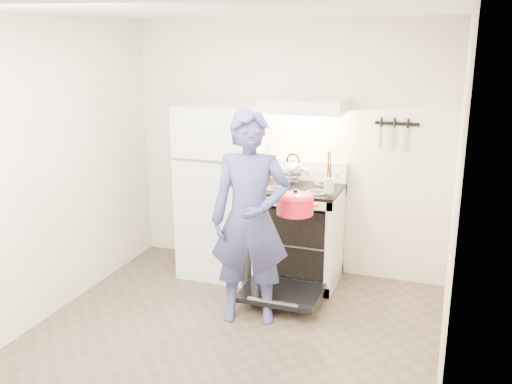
% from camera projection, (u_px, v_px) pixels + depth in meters
% --- Properties ---
extents(floor, '(3.60, 3.60, 0.00)m').
position_uv_depth(floor, '(219.00, 351.00, 4.37)').
color(floor, brown).
rests_on(floor, ground).
extents(back_wall, '(3.20, 0.02, 2.50)m').
position_uv_depth(back_wall, '(288.00, 148.00, 5.67)').
color(back_wall, silver).
rests_on(back_wall, ground).
extents(refrigerator, '(0.70, 0.70, 1.70)m').
position_uv_depth(refrigerator, '(221.00, 190.00, 5.65)').
color(refrigerator, white).
rests_on(refrigerator, floor).
extents(stove_body, '(0.76, 0.65, 0.92)m').
position_uv_depth(stove_body, '(300.00, 236.00, 5.52)').
color(stove_body, white).
rests_on(stove_body, floor).
extents(cooktop, '(0.76, 0.65, 0.03)m').
position_uv_depth(cooktop, '(301.00, 189.00, 5.39)').
color(cooktop, black).
rests_on(cooktop, stove_body).
extents(backsplash, '(0.76, 0.07, 0.20)m').
position_uv_depth(backsplash, '(308.00, 170.00, 5.62)').
color(backsplash, white).
rests_on(backsplash, cooktop).
extents(oven_door, '(0.70, 0.54, 0.04)m').
position_uv_depth(oven_door, '(281.00, 293.00, 5.07)').
color(oven_door, black).
rests_on(oven_door, floor).
extents(oven_rack, '(0.60, 0.52, 0.01)m').
position_uv_depth(oven_rack, '(300.00, 238.00, 5.52)').
color(oven_rack, gray).
rests_on(oven_rack, stove_body).
extents(range_hood, '(0.76, 0.50, 0.12)m').
position_uv_depth(range_hood, '(305.00, 105.00, 5.25)').
color(range_hood, white).
rests_on(range_hood, back_wall).
extents(knife_strip, '(0.40, 0.02, 0.03)m').
position_uv_depth(knife_strip, '(397.00, 124.00, 5.24)').
color(knife_strip, black).
rests_on(knife_strip, back_wall).
extents(pizza_stone, '(0.33, 0.33, 0.02)m').
position_uv_depth(pizza_stone, '(309.00, 235.00, 5.55)').
color(pizza_stone, '#88684C').
rests_on(pizza_stone, oven_rack).
extents(tea_kettle, '(0.24, 0.20, 0.30)m').
position_uv_depth(tea_kettle, '(293.00, 169.00, 5.47)').
color(tea_kettle, silver).
rests_on(tea_kettle, cooktop).
extents(utensil_jar, '(0.10, 0.10, 0.13)m').
position_uv_depth(utensil_jar, '(329.00, 185.00, 5.08)').
color(utensil_jar, silver).
rests_on(utensil_jar, cooktop).
extents(person, '(0.74, 0.59, 1.78)m').
position_uv_depth(person, '(250.00, 219.00, 4.65)').
color(person, navy).
rests_on(person, floor).
extents(dutch_oven, '(0.38, 0.31, 0.24)m').
position_uv_depth(dutch_oven, '(295.00, 206.00, 4.78)').
color(dutch_oven, red).
rests_on(dutch_oven, person).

